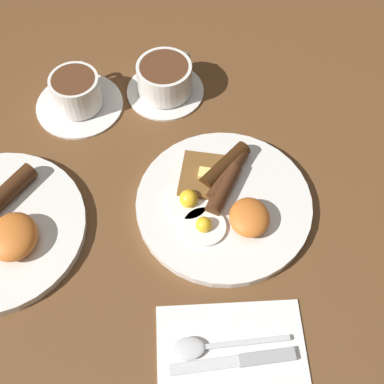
% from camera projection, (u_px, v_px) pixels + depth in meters
% --- Properties ---
extents(ground_plane, '(3.00, 3.00, 0.00)m').
position_uv_depth(ground_plane, '(224.00, 207.00, 0.86)').
color(ground_plane, brown).
extents(breakfast_plate_near, '(0.28, 0.28, 0.05)m').
position_uv_depth(breakfast_plate_near, '(223.00, 201.00, 0.85)').
color(breakfast_plate_near, silver).
rests_on(breakfast_plate_near, ground_plane).
extents(teacup_near, '(0.14, 0.14, 0.07)m').
position_uv_depth(teacup_near, '(165.00, 80.00, 0.97)').
color(teacup_near, silver).
rests_on(teacup_near, ground_plane).
extents(teacup_far, '(0.16, 0.16, 0.07)m').
position_uv_depth(teacup_far, '(77.00, 95.00, 0.95)').
color(teacup_far, silver).
rests_on(teacup_far, ground_plane).
extents(napkin, '(0.15, 0.21, 0.01)m').
position_uv_depth(napkin, '(232.00, 354.00, 0.73)').
color(napkin, white).
rests_on(napkin, ground_plane).
extents(knife, '(0.03, 0.17, 0.01)m').
position_uv_depth(knife, '(240.00, 361.00, 0.72)').
color(knife, silver).
rests_on(knife, napkin).
extents(spoon, '(0.04, 0.17, 0.01)m').
position_uv_depth(spoon, '(202.00, 347.00, 0.73)').
color(spoon, silver).
rests_on(spoon, napkin).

